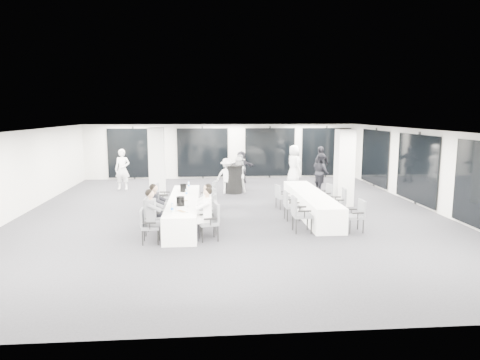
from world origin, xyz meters
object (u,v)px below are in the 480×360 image
object	(u,v)px
chair_main_right_near	(211,219)
standing_guest_d	(321,162)
chair_side_left_mid	(290,204)
ice_bucket_near	(180,201)
chair_main_left_near	(147,224)
chair_main_right_mid	(210,207)
standing_guest_f	(241,165)
chair_main_left_far	(161,196)
chair_side_left_far	(281,195)
standing_guest_g	(122,167)
standing_guest_e	(294,162)
chair_side_right_mid	(340,201)
banquet_table_main	(184,211)
chair_main_right_fourth	(210,201)
chair_main_right_second	(211,215)
standing_guest_b	(238,172)
cocktail_table	(234,179)
chair_main_left_second	(151,214)
chair_main_right_far	(210,194)
standing_guest_c	(227,174)
chair_side_right_far	(326,194)
ice_bucket_far	(183,188)
standing_guest_a	(241,169)
banquet_table_side	(311,204)
chair_main_left_mid	(155,210)
standing_guest_h	(321,170)
chair_side_right_near	(357,214)
chair_side_left_near	(299,212)

from	to	relation	value
chair_main_right_near	standing_guest_d	distance (m)	10.52
chair_side_left_mid	ice_bucket_near	bearing A→B (deg)	-74.48
chair_main_left_near	chair_main_right_mid	world-z (taller)	chair_main_left_near
standing_guest_f	ice_bucket_near	bearing A→B (deg)	60.29
chair_main_left_far	chair_side_left_far	xyz separation A→B (m)	(4.19, 0.19, -0.07)
chair_main_left_far	standing_guest_g	size ratio (longest dim) A/B	0.49
chair_side_left_far	standing_guest_e	xyz separation A→B (m)	(1.56, 5.35, 0.56)
chair_side_right_mid	ice_bucket_near	size ratio (longest dim) A/B	3.68
banquet_table_main	chair_main_right_fourth	size ratio (longest dim) A/B	5.39
chair_main_right_second	standing_guest_b	bearing A→B (deg)	-16.67
cocktail_table	chair_main_left_second	size ratio (longest dim) A/B	1.16
chair_side_left_far	chair_side_right_mid	xyz separation A→B (m)	(1.66, -1.50, 0.07)
chair_side_left_mid	ice_bucket_near	xyz separation A→B (m)	(-3.38, -1.05, 0.35)
chair_main_right_fourth	chair_main_right_far	size ratio (longest dim) A/B	0.90
chair_main_right_second	chair_main_right_far	world-z (taller)	chair_main_right_far
chair_side_left_mid	standing_guest_c	world-z (taller)	standing_guest_c
standing_guest_c	ice_bucket_near	size ratio (longest dim) A/B	6.39
chair_side_right_mid	chair_side_right_far	size ratio (longest dim) A/B	1.14
standing_guest_g	ice_bucket_far	size ratio (longest dim) A/B	7.98
chair_main_right_second	standing_guest_a	world-z (taller)	standing_guest_a
banquet_table_side	chair_main_right_near	bearing A→B (deg)	-142.16
chair_main_right_far	standing_guest_a	bearing A→B (deg)	-8.17
chair_side_right_far	standing_guest_g	world-z (taller)	standing_guest_g
chair_side_right_mid	chair_side_right_far	bearing A→B (deg)	6.88
chair_main_left_mid	standing_guest_h	distance (m)	8.58
chair_side_right_near	chair_side_right_mid	size ratio (longest dim) A/B	0.95
standing_guest_f	standing_guest_c	bearing A→B (deg)	59.68
chair_main_right_far	ice_bucket_far	size ratio (longest dim) A/B	4.03
chair_main_left_far	standing_guest_e	size ratio (longest dim) A/B	0.47
chair_main_left_second	chair_side_left_near	distance (m)	4.18
chair_main_right_second	chair_side_left_far	world-z (taller)	chair_main_right_second
banquet_table_side	banquet_table_main	bearing A→B (deg)	-170.81
banquet_table_main	chair_main_left_second	size ratio (longest dim) A/B	4.89
chair_side_right_far	standing_guest_f	world-z (taller)	standing_guest_f
standing_guest_c	ice_bucket_near	world-z (taller)	standing_guest_c
chair_main_right_far	standing_guest_f	bearing A→B (deg)	-4.38
chair_main_right_mid	chair_side_right_far	world-z (taller)	chair_main_right_mid
chair_main_right_far	standing_guest_b	world-z (taller)	standing_guest_b
standing_guest_e	standing_guest_g	distance (m)	7.97
chair_side_right_near	ice_bucket_near	size ratio (longest dim) A/B	3.48
ice_bucket_near	chair_side_right_far	bearing A→B (deg)	28.57
chair_main_right_fourth	chair_side_right_near	xyz separation A→B (m)	(4.18, -2.17, -0.00)
chair_side_left_near	chair_side_left_far	world-z (taller)	chair_side_left_near
chair_main_left_mid	ice_bucket_near	bearing A→B (deg)	53.12
chair_side_left_near	chair_side_right_far	distance (m)	3.52
chair_side_left_far	standing_guest_c	size ratio (longest dim) A/B	0.51
chair_side_left_mid	standing_guest_a	distance (m)	5.93
chair_main_right_mid	chair_side_right_mid	world-z (taller)	chair_side_right_mid
chair_main_right_near	chair_side_right_far	world-z (taller)	chair_main_right_near
chair_main_left_near	standing_guest_f	distance (m)	10.08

